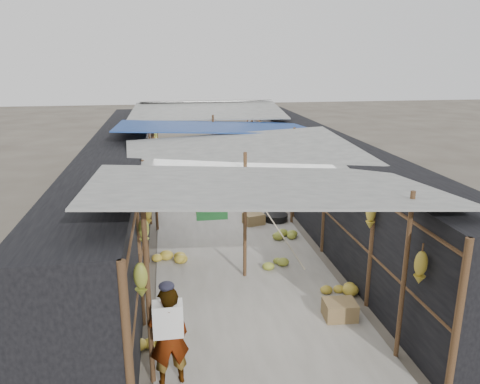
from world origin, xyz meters
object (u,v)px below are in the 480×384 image
crate_near (254,219)px  black_basin (275,218)px  vendor_seated (248,185)px  shopper_blue (208,170)px  vendor_elderly (169,336)px

crate_near → black_basin: crate_near is taller
crate_near → vendor_seated: 2.60m
crate_near → black_basin: bearing=0.3°
black_basin → vendor_seated: 2.43m
crate_near → vendor_seated: bearing=68.0°
crate_near → vendor_seated: vendor_seated is taller
crate_near → vendor_seated: size_ratio=0.62×
crate_near → shopper_blue: bearing=89.6°
crate_near → shopper_blue: 3.60m
vendor_elderly → vendor_seated: 9.04m
black_basin → vendor_elderly: bearing=-115.3°
black_basin → vendor_seated: (-0.35, 2.39, 0.31)m
crate_near → vendor_elderly: size_ratio=0.35×
black_basin → crate_near: bearing=-164.4°
shopper_blue → black_basin: bearing=-49.8°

